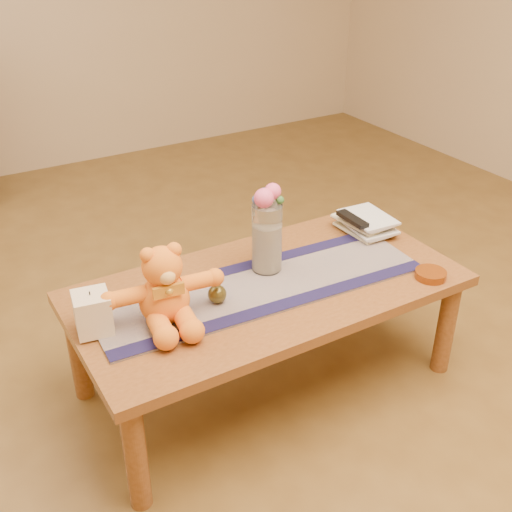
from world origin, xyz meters
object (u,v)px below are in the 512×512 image
teddy_bear (163,285)px  bronze_ball (217,294)px  glass_vase (267,238)px  book_bottom (349,234)px  pillar_candle (93,313)px  tv_remote (352,219)px  amber_dish (431,274)px

teddy_bear → bronze_ball: (0.19, -0.00, -0.10)m
glass_vase → book_bottom: bearing=7.6°
pillar_candle → bronze_ball: 0.41m
glass_vase → bronze_ball: size_ratio=4.04×
pillar_candle → glass_vase: size_ratio=0.51×
tv_remote → book_bottom: bearing=90.0°
bronze_ball → book_bottom: (0.70, 0.16, -0.03)m
pillar_candle → glass_vase: glass_vase is taller
bronze_ball → amber_dish: bronze_ball is taller
tv_remote → amber_dish: bearing=-81.6°
bronze_ball → tv_remote: bearing=12.4°
teddy_bear → amber_dish: teddy_bear is taller
book_bottom → glass_vase: bearing=-174.5°
pillar_candle → amber_dish: size_ratio=1.17×
pillar_candle → glass_vase: (0.67, 0.05, 0.06)m
bronze_ball → tv_remote: 0.71m
pillar_candle → book_bottom: 1.11m
bronze_ball → amber_dish: 0.79m
book_bottom → amber_dish: (0.05, -0.41, 0.00)m
book_bottom → pillar_candle: bearing=-176.7°
teddy_bear → amber_dish: bearing=-8.0°
pillar_candle → book_bottom: size_ratio=0.59×
pillar_candle → teddy_bear: bearing=-13.8°
teddy_bear → tv_remote: bearing=16.5°
pillar_candle → amber_dish: 1.20m
tv_remote → amber_dish: tv_remote is taller
pillar_candle → bronze_ball: pillar_candle is taller
teddy_bear → amber_dish: (0.94, -0.25, -0.12)m
pillar_candle → tv_remote: pillar_candle is taller
glass_vase → teddy_bear: bearing=-167.3°
bronze_ball → tv_remote: (0.70, 0.15, 0.04)m
glass_vase → book_bottom: size_ratio=1.17×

